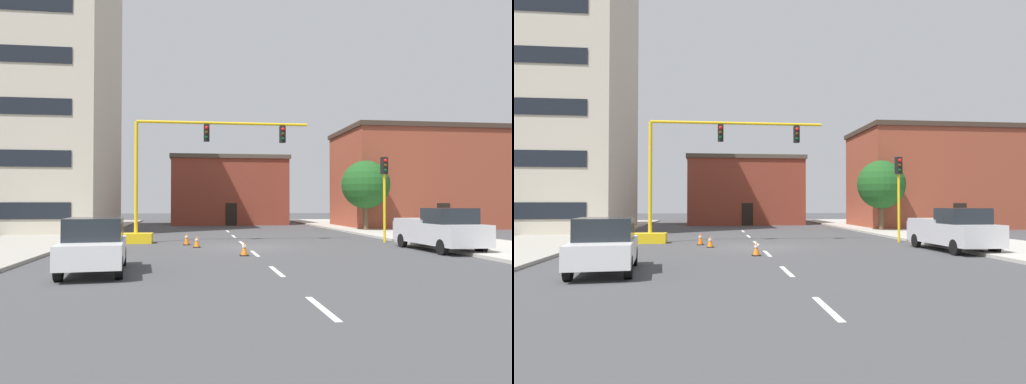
# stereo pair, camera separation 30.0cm
# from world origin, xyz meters

# --- Properties ---
(ground_plane) EXTENTS (160.00, 160.00, 0.00)m
(ground_plane) POSITION_xyz_m (0.00, 0.00, 0.00)
(ground_plane) COLOR #424244
(sidewalk_left) EXTENTS (6.00, 56.00, 0.14)m
(sidewalk_left) POSITION_xyz_m (-11.74, 8.00, 0.07)
(sidewalk_left) COLOR #9E998E
(sidewalk_left) RESTS_ON ground_plane
(sidewalk_right) EXTENTS (6.00, 56.00, 0.14)m
(sidewalk_right) POSITION_xyz_m (11.74, 8.00, 0.07)
(sidewalk_right) COLOR #B2ADA3
(sidewalk_right) RESTS_ON ground_plane
(lane_stripe_seg_0) EXTENTS (0.16, 2.40, 0.01)m
(lane_stripe_seg_0) POSITION_xyz_m (0.00, -14.00, 0.00)
(lane_stripe_seg_0) COLOR silver
(lane_stripe_seg_0) RESTS_ON ground_plane
(lane_stripe_seg_1) EXTENTS (0.16, 2.40, 0.01)m
(lane_stripe_seg_1) POSITION_xyz_m (0.00, -8.50, 0.00)
(lane_stripe_seg_1) COLOR silver
(lane_stripe_seg_1) RESTS_ON ground_plane
(lane_stripe_seg_2) EXTENTS (0.16, 2.40, 0.01)m
(lane_stripe_seg_2) POSITION_xyz_m (0.00, -3.00, 0.00)
(lane_stripe_seg_2) COLOR silver
(lane_stripe_seg_2) RESTS_ON ground_plane
(lane_stripe_seg_3) EXTENTS (0.16, 2.40, 0.01)m
(lane_stripe_seg_3) POSITION_xyz_m (0.00, 2.50, 0.00)
(lane_stripe_seg_3) COLOR silver
(lane_stripe_seg_3) RESTS_ON ground_plane
(lane_stripe_seg_4) EXTENTS (0.16, 2.40, 0.01)m
(lane_stripe_seg_4) POSITION_xyz_m (0.00, 8.00, 0.00)
(lane_stripe_seg_4) COLOR silver
(lane_stripe_seg_4) RESTS_ON ground_plane
(lane_stripe_seg_5) EXTENTS (0.16, 2.40, 0.01)m
(lane_stripe_seg_5) POSITION_xyz_m (0.00, 13.50, 0.00)
(lane_stripe_seg_5) COLOR silver
(lane_stripe_seg_5) RESTS_ON ground_plane
(building_tall_left) EXTENTS (15.88, 12.91, 24.21)m
(building_tall_left) POSITION_xyz_m (-16.98, 15.15, 12.11)
(building_tall_left) COLOR beige
(building_tall_left) RESTS_ON ground_plane
(building_brick_center) EXTENTS (11.95, 9.84, 7.03)m
(building_brick_center) POSITION_xyz_m (1.03, 27.71, 3.52)
(building_brick_center) COLOR brown
(building_brick_center) RESTS_ON ground_plane
(building_row_right) EXTENTS (14.11, 9.50, 8.88)m
(building_row_right) POSITION_xyz_m (17.66, 17.65, 4.45)
(building_row_right) COLOR brown
(building_row_right) RESTS_ON ground_plane
(traffic_signal_gantry) EXTENTS (10.59, 1.20, 6.83)m
(traffic_signal_gantry) POSITION_xyz_m (-4.37, 3.27, 2.33)
(traffic_signal_gantry) COLOR yellow
(traffic_signal_gantry) RESTS_ON ground_plane
(traffic_light_pole_right) EXTENTS (0.32, 0.47, 4.80)m
(traffic_light_pole_right) POSITION_xyz_m (8.01, 1.94, 3.53)
(traffic_light_pole_right) COLOR yellow
(traffic_light_pole_right) RESTS_ON ground_plane
(tree_right_mid) EXTENTS (3.75, 3.75, 5.52)m
(tree_right_mid) POSITION_xyz_m (10.63, 11.93, 3.63)
(tree_right_mid) COLOR brown
(tree_right_mid) RESTS_ON ground_plane
(pickup_truck_silver) EXTENTS (2.16, 5.46, 1.99)m
(pickup_truck_silver) POSITION_xyz_m (8.66, -2.91, 0.97)
(pickup_truck_silver) COLOR #BCBCC1
(pickup_truck_silver) RESTS_ON ground_plane
(sedan_white_near_left) EXTENTS (2.31, 4.67, 1.74)m
(sedan_white_near_left) POSITION_xyz_m (-5.81, -8.05, 0.89)
(sedan_white_near_left) COLOR white
(sedan_white_near_left) RESTS_ON ground_plane
(traffic_cone_roadside_a) EXTENTS (0.36, 0.36, 0.68)m
(traffic_cone_roadside_a) POSITION_xyz_m (-3.02, 1.69, 0.33)
(traffic_cone_roadside_a) COLOR black
(traffic_cone_roadside_a) RESTS_ON ground_plane
(traffic_cone_roadside_b) EXTENTS (0.36, 0.36, 0.61)m
(traffic_cone_roadside_b) POSITION_xyz_m (-0.56, -3.81, 0.30)
(traffic_cone_roadside_b) COLOR black
(traffic_cone_roadside_b) RESTS_ON ground_plane
(traffic_cone_roadside_c) EXTENTS (0.36, 0.36, 0.60)m
(traffic_cone_roadside_c) POSITION_xyz_m (-2.50, 0.24, 0.30)
(traffic_cone_roadside_c) COLOR black
(traffic_cone_roadside_c) RESTS_ON ground_plane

